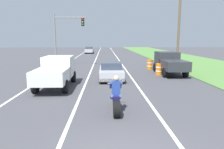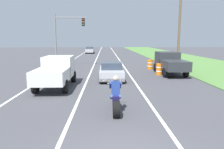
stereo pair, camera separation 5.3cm
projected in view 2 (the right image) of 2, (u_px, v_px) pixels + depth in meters
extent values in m
cube|color=white|center=(63.00, 66.00, 24.59)|extent=(0.14, 120.00, 0.01)
cube|color=white|center=(124.00, 66.00, 24.82)|extent=(0.14, 120.00, 0.01)
cube|color=white|center=(93.00, 66.00, 24.70)|extent=(0.14, 120.00, 0.01)
cube|color=#517F3D|center=(207.00, 66.00, 25.14)|extent=(10.00, 120.00, 0.06)
cylinder|color=black|center=(116.00, 109.00, 8.45)|extent=(0.28, 0.69, 0.69)
cylinder|color=black|center=(115.00, 99.00, 9.98)|extent=(0.12, 0.63, 0.63)
cube|color=#1E194C|center=(115.00, 97.00, 9.22)|extent=(0.28, 1.10, 0.36)
cylinder|color=#B2B2B7|center=(115.00, 92.00, 9.84)|extent=(0.08, 0.36, 0.73)
cylinder|color=#A5A5AA|center=(115.00, 83.00, 9.75)|extent=(0.70, 0.05, 0.05)
cube|color=navy|center=(116.00, 88.00, 8.91)|extent=(0.36, 0.24, 0.60)
sphere|color=beige|center=(116.00, 78.00, 8.84)|extent=(0.22, 0.22, 0.22)
cylinder|color=#384C7A|center=(111.00, 97.00, 9.00)|extent=(0.14, 0.47, 0.32)
cylinder|color=navy|center=(110.00, 85.00, 9.19)|extent=(0.10, 0.51, 0.40)
cylinder|color=#384C7A|center=(120.00, 97.00, 9.02)|extent=(0.14, 0.47, 0.32)
cylinder|color=navy|center=(120.00, 85.00, 9.21)|extent=(0.10, 0.51, 0.40)
cube|color=#B7B7BC|center=(111.00, 72.00, 16.70)|extent=(1.80, 4.30, 0.64)
cube|color=#333D4C|center=(111.00, 66.00, 16.40)|extent=(1.56, 1.70, 0.52)
cube|color=black|center=(112.00, 80.00, 14.72)|extent=(1.76, 0.20, 0.28)
cylinder|color=black|center=(102.00, 72.00, 18.28)|extent=(0.24, 0.64, 0.64)
cylinder|color=black|center=(120.00, 72.00, 18.33)|extent=(0.24, 0.64, 0.64)
cylinder|color=black|center=(101.00, 79.00, 15.13)|extent=(0.24, 0.64, 0.64)
cylinder|color=black|center=(123.00, 79.00, 15.18)|extent=(0.24, 0.64, 0.64)
cube|color=silver|center=(59.00, 66.00, 14.63)|extent=(1.90, 2.10, 1.40)
cube|color=#333D4C|center=(60.00, 60.00, 14.92)|extent=(1.67, 0.29, 0.57)
cube|color=silver|center=(51.00, 76.00, 12.47)|extent=(1.90, 2.70, 0.80)
cylinder|color=black|center=(50.00, 77.00, 15.54)|extent=(0.28, 0.80, 0.80)
cylinder|color=black|center=(74.00, 76.00, 15.60)|extent=(0.28, 0.80, 0.80)
cylinder|color=black|center=(35.00, 87.00, 12.24)|extent=(0.28, 0.80, 0.80)
cylinder|color=black|center=(65.00, 86.00, 12.30)|extent=(0.28, 0.80, 0.80)
cube|color=#2D3035|center=(167.00, 59.00, 19.79)|extent=(1.90, 2.10, 1.40)
cube|color=#333D4C|center=(166.00, 55.00, 20.07)|extent=(1.67, 0.29, 0.57)
cube|color=#2D3035|center=(175.00, 65.00, 17.62)|extent=(1.90, 2.70, 0.80)
cylinder|color=black|center=(156.00, 67.00, 20.70)|extent=(0.28, 0.80, 0.80)
cylinder|color=black|center=(173.00, 67.00, 20.75)|extent=(0.28, 0.80, 0.80)
cylinder|color=black|center=(165.00, 73.00, 17.40)|extent=(0.28, 0.80, 0.80)
cylinder|color=black|center=(186.00, 73.00, 17.45)|extent=(0.28, 0.80, 0.80)
cylinder|color=gray|center=(56.00, 41.00, 24.19)|extent=(0.18, 0.18, 6.00)
cylinder|color=gray|center=(71.00, 18.00, 23.82)|extent=(3.64, 0.12, 0.12)
cube|color=black|center=(83.00, 22.00, 23.95)|extent=(0.32, 0.24, 0.90)
sphere|color=red|center=(83.00, 19.00, 23.76)|extent=(0.16, 0.16, 0.16)
sphere|color=orange|center=(83.00, 22.00, 23.81)|extent=(0.16, 0.16, 0.16)
sphere|color=green|center=(83.00, 24.00, 23.86)|extent=(0.16, 0.16, 0.16)
cylinder|color=brown|center=(179.00, 33.00, 21.98)|extent=(0.24, 0.24, 7.55)
cylinder|color=orange|center=(159.00, 69.00, 18.67)|extent=(0.56, 0.56, 1.00)
cylinder|color=white|center=(159.00, 67.00, 18.63)|extent=(0.58, 0.58, 0.10)
cylinder|color=white|center=(159.00, 71.00, 18.69)|extent=(0.58, 0.58, 0.10)
cylinder|color=orange|center=(150.00, 65.00, 22.15)|extent=(0.56, 0.56, 1.00)
cylinder|color=white|center=(150.00, 63.00, 22.11)|extent=(0.58, 0.58, 0.10)
cylinder|color=white|center=(150.00, 66.00, 22.17)|extent=(0.58, 0.58, 0.10)
cube|color=#B2B2B7|center=(90.00, 50.00, 47.64)|extent=(1.76, 4.00, 0.70)
cube|color=#333D4C|center=(90.00, 48.00, 47.35)|extent=(1.56, 2.00, 0.50)
cylinder|color=black|center=(87.00, 52.00, 49.06)|extent=(0.20, 0.60, 0.60)
cylinder|color=black|center=(94.00, 52.00, 49.11)|extent=(0.20, 0.60, 0.60)
cylinder|color=black|center=(86.00, 52.00, 46.30)|extent=(0.20, 0.60, 0.60)
cylinder|color=black|center=(93.00, 52.00, 46.35)|extent=(0.20, 0.60, 0.60)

